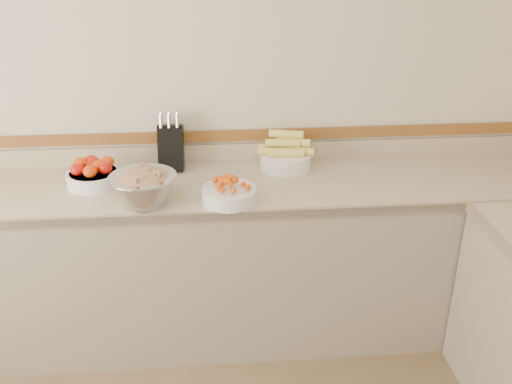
{
  "coord_description": "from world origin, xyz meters",
  "views": [
    {
      "loc": [
        0.15,
        -0.97,
        2.09
      ],
      "look_at": [
        0.35,
        1.35,
        1.0
      ],
      "focal_mm": 40.0,
      "sensor_mm": 36.0,
      "label": 1
    }
  ],
  "objects": [
    {
      "name": "tomato_bowl",
      "position": [
        -0.44,
        1.72,
        0.96
      ],
      "size": [
        0.27,
        0.27,
        0.13
      ],
      "color": "white",
      "rests_on": "counter_back"
    },
    {
      "name": "counter_back",
      "position": [
        0.0,
        1.68,
        0.45
      ],
      "size": [
        4.0,
        0.65,
        1.08
      ],
      "color": "#C5B18F",
      "rests_on": "ground_plane"
    },
    {
      "name": "rhubarb_bowl",
      "position": [
        -0.17,
        1.47,
        0.99
      ],
      "size": [
        0.32,
        0.32,
        0.18
      ],
      "color": "#B2B2BA",
      "rests_on": "counter_back"
    },
    {
      "name": "back_wall",
      "position": [
        0.0,
        2.0,
        1.3
      ],
      "size": [
        4.0,
        0.0,
        4.0
      ],
      "primitive_type": "plane",
      "rotation": [
        1.57,
        0.0,
        0.0
      ],
      "color": "beige",
      "rests_on": "ground_plane"
    },
    {
      "name": "cherry_tomato_bowl",
      "position": [
        0.23,
        1.47,
        0.95
      ],
      "size": [
        0.26,
        0.26,
        0.14
      ],
      "color": "white",
      "rests_on": "counter_back"
    },
    {
      "name": "corn_bowl",
      "position": [
        0.55,
        1.86,
        0.97
      ],
      "size": [
        0.31,
        0.28,
        0.2
      ],
      "color": "white",
      "rests_on": "counter_back"
    },
    {
      "name": "knife_block",
      "position": [
        -0.06,
        1.9,
        1.03
      ],
      "size": [
        0.14,
        0.16,
        0.32
      ],
      "color": "black",
      "rests_on": "counter_back"
    }
  ]
}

